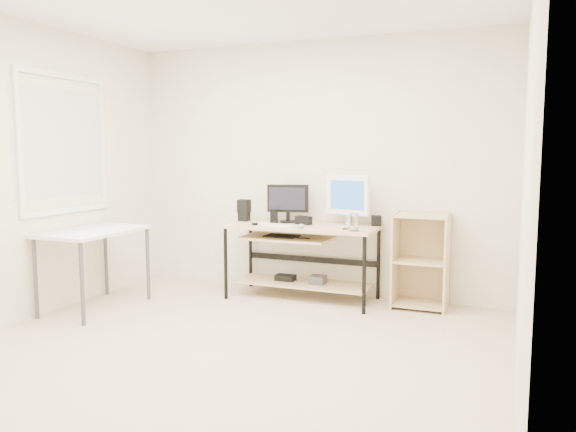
# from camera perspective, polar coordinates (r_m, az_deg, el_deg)

# --- Properties ---
(room) EXTENTS (4.01, 4.01, 2.62)m
(room) POSITION_cam_1_polar(r_m,az_deg,el_deg) (4.12, -8.31, 4.28)
(room) COLOR beige
(room) RESTS_ON ground
(desk) EXTENTS (1.50, 0.65, 0.75)m
(desk) POSITION_cam_1_polar(r_m,az_deg,el_deg) (5.61, 1.21, -3.05)
(desk) COLOR #D4B686
(desk) RESTS_ON ground
(side_table) EXTENTS (0.60, 1.00, 0.75)m
(side_table) POSITION_cam_1_polar(r_m,az_deg,el_deg) (5.54, -19.12, -2.16)
(side_table) COLOR white
(side_table) RESTS_ON ground
(shelf_unit) EXTENTS (0.50, 0.40, 0.90)m
(shelf_unit) POSITION_cam_1_polar(r_m,az_deg,el_deg) (5.49, 13.40, -4.37)
(shelf_unit) COLOR #D6B985
(shelf_unit) RESTS_ON ground
(black_monitor) EXTENTS (0.42, 0.18, 0.39)m
(black_monitor) POSITION_cam_1_polar(r_m,az_deg,el_deg) (5.76, -0.01, 1.56)
(black_monitor) COLOR black
(black_monitor) RESTS_ON desk
(white_imac) EXTENTS (0.47, 0.16, 0.50)m
(white_imac) POSITION_cam_1_polar(r_m,az_deg,el_deg) (5.55, 6.07, 2.02)
(white_imac) COLOR silver
(white_imac) RESTS_ON desk
(keyboard) EXTENTS (0.44, 0.22, 0.01)m
(keyboard) POSITION_cam_1_polar(r_m,az_deg,el_deg) (5.52, -1.15, -0.91)
(keyboard) COLOR white
(keyboard) RESTS_ON desk
(mouse) EXTENTS (0.07, 0.11, 0.04)m
(mouse) POSITION_cam_1_polar(r_m,az_deg,el_deg) (5.36, 1.35, -1.01)
(mouse) COLOR #A7A7AC
(mouse) RESTS_ON desk
(center_speaker) EXTENTS (0.18, 0.12, 0.08)m
(center_speaker) POSITION_cam_1_polar(r_m,az_deg,el_deg) (5.61, 1.59, -0.45)
(center_speaker) COLOR black
(center_speaker) RESTS_ON desk
(speaker_left) EXTENTS (0.11, 0.11, 0.23)m
(speaker_left) POSITION_cam_1_polar(r_m,az_deg,el_deg) (5.90, -4.49, 0.64)
(speaker_left) COLOR black
(speaker_left) RESTS_ON desk
(speaker_right) EXTENTS (0.11, 0.11, 0.10)m
(speaker_right) POSITION_cam_1_polar(r_m,az_deg,el_deg) (5.57, 8.97, -0.48)
(speaker_right) COLOR black
(speaker_right) RESTS_ON desk
(audio_controller) EXTENTS (0.08, 0.06, 0.15)m
(audio_controller) POSITION_cam_1_polar(r_m,az_deg,el_deg) (5.62, -1.41, -0.08)
(audio_controller) COLOR black
(audio_controller) RESTS_ON desk
(volume_puck) EXTENTS (0.07, 0.07, 0.03)m
(volume_puck) POSITION_cam_1_polar(r_m,az_deg,el_deg) (5.57, -3.40, -0.80)
(volume_puck) COLOR black
(volume_puck) RESTS_ON desk
(smartphone) EXTENTS (0.07, 0.11, 0.01)m
(smartphone) POSITION_cam_1_polar(r_m,az_deg,el_deg) (5.31, 5.91, -1.28)
(smartphone) COLOR black
(smartphone) RESTS_ON desk
(coaster) EXTENTS (0.12, 0.12, 0.01)m
(coaster) POSITION_cam_1_polar(r_m,az_deg,el_deg) (5.16, 6.71, -1.53)
(coaster) COLOR #9E6947
(coaster) RESTS_ON desk
(drinking_glass) EXTENTS (0.09, 0.09, 0.16)m
(drinking_glass) POSITION_cam_1_polar(r_m,az_deg,el_deg) (5.15, 6.72, -0.63)
(drinking_glass) COLOR white
(drinking_glass) RESTS_ON coaster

